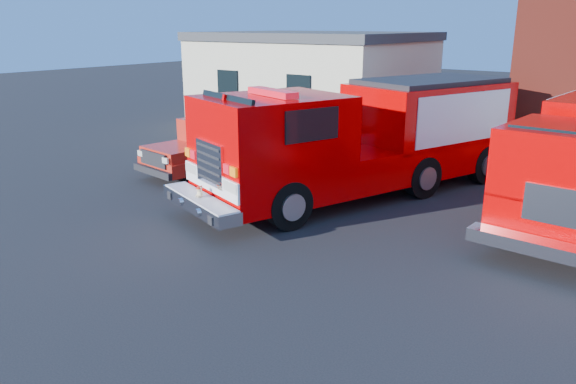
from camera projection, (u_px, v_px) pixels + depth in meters
The scene contains 4 objects.
ground at pixel (318, 233), 13.22m from camera, with size 100.00×100.00×0.00m, color black.
side_building at pixel (313, 77), 27.72m from camera, with size 10.20×8.20×4.35m.
fire_engine at pixel (366, 137), 15.83m from camera, with size 6.13×10.74×3.19m.
pickup_truck at pixel (221, 145), 18.72m from camera, with size 2.68×5.61×1.76m.
Camera 1 is at (6.81, -10.37, 4.73)m, focal length 35.00 mm.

